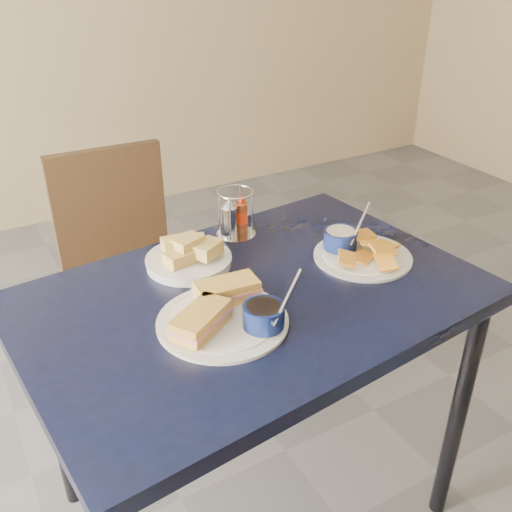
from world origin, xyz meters
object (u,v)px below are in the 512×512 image
plantain_plate (355,249)px  condiment_caddy (234,217)px  dining_table (253,319)px  sandwich_plate (227,312)px  chair_far (121,253)px  bread_basket (189,256)px

plantain_plate → condiment_caddy: 0.34m
dining_table → condiment_caddy: (0.10, 0.28, 0.13)m
sandwich_plate → plantain_plate: (0.43, 0.10, -0.00)m
chair_far → condiment_caddy: condiment_caddy is taller
sandwich_plate → plantain_plate: same height
dining_table → chair_far: bearing=96.2°
chair_far → dining_table: bearing=-83.8°
chair_far → sandwich_plate: bearing=-91.3°
chair_far → bread_basket: chair_far is taller
dining_table → sandwich_plate: bearing=-145.8°
condiment_caddy → sandwich_plate: bearing=-120.2°
bread_basket → sandwich_plate: bearing=-96.2°
plantain_plate → condiment_caddy: condiment_caddy is taller
condiment_caddy → chair_far: bearing=109.5°
chair_far → plantain_plate: plantain_plate is taller
plantain_plate → dining_table: bearing=-176.2°
dining_table → plantain_plate: bearing=3.8°
sandwich_plate → condiment_caddy: (0.21, 0.36, 0.03)m
dining_table → condiment_caddy: size_ratio=8.34×
sandwich_plate → bread_basket: sandwich_plate is taller
plantain_plate → condiment_caddy: bearing=130.1°
dining_table → bread_basket: bearing=112.6°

